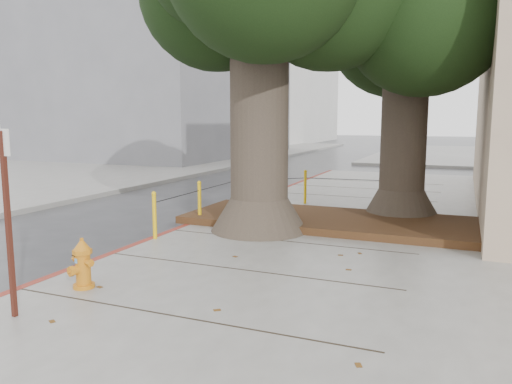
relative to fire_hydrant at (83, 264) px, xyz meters
The scene contains 12 objects.
ground 2.06m from the fire_hydrant, 54.00° to the left, with size 140.00×140.00×0.00m, color #28282B.
sidewalk_far 32.43m from the fire_hydrant, 77.21° to the left, with size 16.00×20.00×0.15m, color slate.
sidewalk_opposite 17.31m from the fire_hydrant, 137.82° to the left, with size 14.00×60.00×0.15m, color slate.
curb_red 4.22m from the fire_hydrant, 101.31° to the left, with size 0.14×26.00×0.16m, color maroon.
planter_bed 5.90m from the fire_hydrant, 69.38° to the left, with size 6.40×2.60×0.16m, color black.
building_far_grey 27.91m from the fire_hydrant, 120.34° to the left, with size 12.00×16.00×12.00m, color slate.
building_far_white 49.73m from the fire_hydrant, 108.75° to the left, with size 12.00×18.00×15.00m, color silver.
tree_far 9.12m from the fire_hydrant, 61.22° to the left, with size 4.50×3.80×7.17m.
bollard_ring 6.00m from the fire_hydrant, 87.04° to the left, with size 3.79×5.39×0.95m.
fire_hydrant is the anchor object (origin of this frame).
signpost 1.45m from the fire_hydrant, 92.36° to the right, with size 0.22×0.06×2.22m.
car_dark 23.30m from the fire_hydrant, 118.49° to the left, with size 1.88×4.62×1.34m, color black.
Camera 1 is at (3.63, -6.86, 2.48)m, focal length 35.00 mm.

